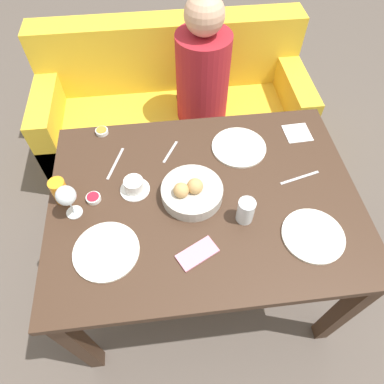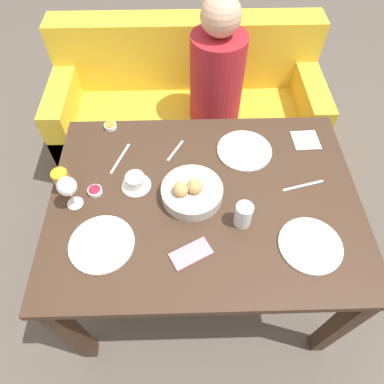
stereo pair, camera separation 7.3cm
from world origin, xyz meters
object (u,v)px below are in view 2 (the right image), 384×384
at_px(bread_basket, 192,192).
at_px(wine_glass, 67,187).
at_px(fork_silver, 120,158).
at_px(seated_person, 215,104).
at_px(knife_silver, 303,186).
at_px(juice_glass, 63,181).
at_px(water_tumbler, 243,215).
at_px(jam_bowl_honey, 110,126).
at_px(jam_bowl_berry, 95,191).
at_px(couch, 187,112).
at_px(plate_far_center, 244,150).
at_px(coffee_cup, 136,182).
at_px(spoon_coffee, 175,151).
at_px(plate_near_left, 102,244).
at_px(napkin, 306,140).
at_px(cell_phone, 191,254).
at_px(plate_near_right, 310,245).

height_order(bread_basket, wine_glass, wine_glass).
distance_m(bread_basket, fork_silver, 0.38).
relative_size(seated_person, knife_silver, 6.43).
height_order(juice_glass, water_tumbler, juice_glass).
xyz_separation_m(water_tumbler, jam_bowl_honey, (-0.57, 0.54, -0.04)).
height_order(jam_bowl_berry, knife_silver, jam_bowl_berry).
xyz_separation_m(seated_person, jam_bowl_berry, (-0.57, -0.87, 0.29)).
relative_size(couch, fork_silver, 9.69).
height_order(seated_person, water_tumbler, seated_person).
bearing_deg(plate_far_center, water_tumbler, -98.16).
distance_m(coffee_cup, knife_silver, 0.70).
bearing_deg(spoon_coffee, plate_near_left, -120.35).
xyz_separation_m(water_tumbler, napkin, (0.35, 0.43, -0.05)).
bearing_deg(plate_near_left, napkin, 30.36).
relative_size(bread_basket, plate_near_left, 1.02).
bearing_deg(plate_near_left, juice_glass, 124.57).
height_order(seated_person, knife_silver, seated_person).
relative_size(coffee_cup, spoon_coffee, 0.98).
xyz_separation_m(spoon_coffee, cell_phone, (0.06, -0.51, 0.00)).
distance_m(plate_near_left, napkin, 1.02).
distance_m(spoon_coffee, cell_phone, 0.52).
distance_m(plate_far_center, wine_glass, 0.77).
distance_m(seated_person, water_tumbler, 1.08).
bearing_deg(couch, plate_far_center, -72.85).
relative_size(couch, jam_bowl_berry, 29.07).
bearing_deg(plate_near_left, jam_bowl_berry, 103.39).
distance_m(couch, juice_glass, 1.24).
distance_m(wine_glass, fork_silver, 0.31).
bearing_deg(knife_silver, plate_far_center, 138.16).
xyz_separation_m(plate_near_right, spoon_coffee, (-0.50, 0.49, -0.00)).
relative_size(bread_basket, plate_far_center, 1.01).
distance_m(seated_person, wine_glass, 1.19).
height_order(plate_near_right, cell_phone, plate_near_right).
xyz_separation_m(plate_far_center, jam_bowl_honey, (-0.62, 0.17, 0.01)).
distance_m(bread_basket, plate_near_right, 0.49).
xyz_separation_m(juice_glass, coffee_cup, (0.29, 0.01, -0.03)).
distance_m(knife_silver, napkin, 0.27).
height_order(bread_basket, juice_glass, juice_glass).
relative_size(plate_near_left, juice_glass, 2.22).
height_order(bread_basket, cell_phone, bread_basket).
bearing_deg(seated_person, plate_far_center, -83.44).
relative_size(couch, knife_silver, 9.42).
xyz_separation_m(juice_glass, napkin, (1.05, 0.25, -0.05)).
height_order(couch, water_tumbler, water_tumbler).
distance_m(couch, plate_near_right, 1.44).
relative_size(seated_person, napkin, 9.50).
bearing_deg(juice_glass, cell_phone, -31.11).
height_order(plate_far_center, jam_bowl_berry, jam_bowl_berry).
height_order(jam_bowl_honey, knife_silver, jam_bowl_honey).
distance_m(wine_glass, jam_bowl_berry, 0.14).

